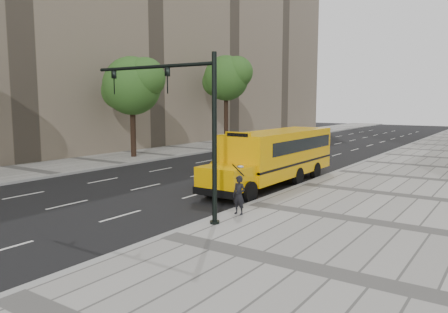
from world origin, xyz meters
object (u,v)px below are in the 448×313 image
Objects in this scene: school_bus at (277,153)px; taxi_near at (222,170)px; pedestrian at (239,195)px; traffic_signal at (184,116)px; taxi_far at (254,148)px; tree_b at (133,85)px; tree_c at (227,78)px.

school_bus is 2.71× the size of taxi_near.
pedestrian is at bearing -60.27° from taxi_near.
school_bus is 1.81× the size of traffic_signal.
taxi_near is at bearing -78.01° from taxi_far.
taxi_near is at bearing -155.67° from school_bus.
tree_b is 13.94m from taxi_near.
taxi_far is at bearing 126.92° from school_bus.
taxi_near is at bearing -56.63° from tree_c.
tree_c is at bearing 113.72° from taxi_near.
tree_c is at bearing 126.81° from taxi_far.
traffic_signal reaches higher than pedestrian.
taxi_near is (-2.87, -1.30, -1.04)m from school_bus.
tree_b is 0.71× the size of school_bus.
pedestrian is 3.83m from traffic_signal.
pedestrian reaches higher than taxi_near.
tree_c is at bearing 128.35° from pedestrian.
school_bus is (14.91, -3.39, -4.18)m from tree_b.
traffic_signal reaches higher than taxi_far.
school_bus is at bearing 14.67° from taxi_near.
school_bus is at bearing -62.00° from taxi_far.
tree_c is 23.22m from school_bus.
tree_c is 0.82× the size of school_bus.
tree_c is 12.90m from taxi_far.
tree_c reaches higher than taxi_far.
taxi_far is at bearing -44.27° from tree_c.
traffic_signal is at bearing -74.87° from taxi_near.
tree_b is at bearing 151.05° from pedestrian.
tree_c reaches higher than taxi_near.
tree_c is 6.05× the size of pedestrian.
taxi_far is at bearing 101.25° from taxi_near.
tree_b is 1.29× the size of traffic_signal.
school_bus is at bearing 109.47° from pedestrian.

